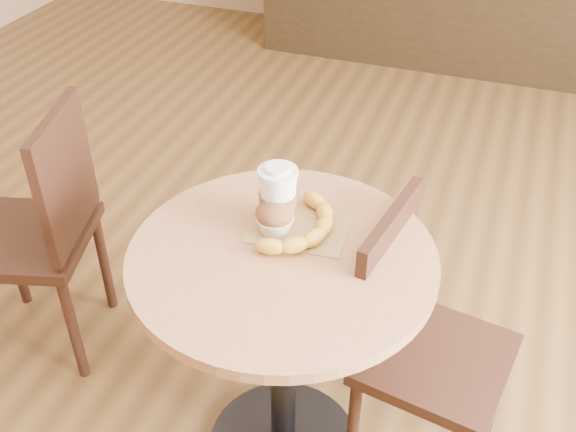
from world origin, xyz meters
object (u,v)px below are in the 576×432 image
(chair_left, at_px, (42,228))
(coffee_cup, at_px, (278,198))
(cafe_table, at_px, (283,316))
(muffin, at_px, (275,217))
(chair_right, at_px, (417,339))
(banana, at_px, (304,225))

(chair_left, height_order, coffee_cup, coffee_cup)
(cafe_table, distance_m, muffin, 0.26)
(cafe_table, xyz_separation_m, chair_right, (0.33, 0.13, -0.09))
(chair_right, relative_size, banana, 2.88)
(banana, bearing_deg, chair_left, -169.12)
(cafe_table, relative_size, banana, 2.62)
(muffin, bearing_deg, chair_right, 8.85)
(cafe_table, bearing_deg, banana, 76.52)
(cafe_table, height_order, muffin, muffin)
(chair_left, distance_m, chair_right, 1.19)
(chair_right, xyz_separation_m, coffee_cup, (-0.38, -0.02, 0.37))
(chair_right, bearing_deg, muffin, 108.26)
(cafe_table, height_order, banana, banana)
(coffee_cup, relative_size, banana, 0.57)
(chair_right, distance_m, coffee_cup, 0.53)
(muffin, relative_size, banana, 0.33)
(muffin, bearing_deg, banana, 19.77)
(chair_right, xyz_separation_m, muffin, (-0.37, -0.06, 0.34))
(chair_right, bearing_deg, cafe_table, 120.61)
(chair_left, height_order, banana, chair_left)
(coffee_cup, bearing_deg, muffin, -55.40)
(muffin, bearing_deg, coffee_cup, 100.05)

